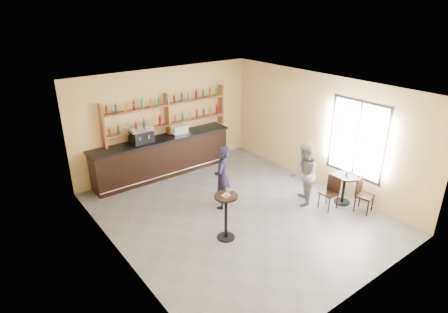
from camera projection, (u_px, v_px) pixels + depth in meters
floor at (237, 213)px, 9.52m from camera, size 7.00×7.00×0.00m
ceiling at (239, 89)px, 8.28m from camera, size 7.00×7.00×0.00m
wall_back at (166, 120)px, 11.47m from camera, size 7.00×0.00×7.00m
wall_front at (367, 219)px, 6.33m from camera, size 7.00×0.00×7.00m
wall_left at (117, 191)px, 7.24m from camera, size 0.00×7.00×7.00m
wall_right at (320, 131)px, 10.57m from camera, size 0.00×7.00×7.00m
window_pane at (357, 139)px, 9.64m from camera, size 0.00×2.00×2.00m
window_frame at (357, 139)px, 9.64m from camera, size 0.04×1.70×2.10m
shelf_unit at (168, 115)px, 11.30m from camera, size 4.00×0.26×1.40m
liquor_bottles at (167, 109)px, 11.23m from camera, size 3.68×0.10×1.00m
bar_counter at (163, 157)px, 11.41m from camera, size 4.43×0.86×1.20m
espresso_machine at (141, 135)px, 10.73m from camera, size 0.68×0.48×0.45m
pastry_case at (179, 130)px, 11.44m from camera, size 0.52×0.44×0.29m
pedestal_table at (226, 217)px, 8.34m from camera, size 0.69×0.69×1.09m
napkin at (226, 195)px, 8.12m from camera, size 0.17×0.17×0.00m
donut at (227, 194)px, 8.11m from camera, size 0.14×0.14×0.05m
cup_pedestal at (228, 190)px, 8.26m from camera, size 0.15×0.15×0.09m
man_main at (222, 177)px, 9.52m from camera, size 0.73×0.70×1.69m
cafe_table at (344, 189)px, 9.88m from camera, size 0.78×0.78×0.80m
cup_cafe at (347, 173)px, 9.73m from camera, size 0.12×0.12×0.09m
chair_west at (329, 193)px, 9.59m from camera, size 0.38×0.38×0.88m
chair_south at (365, 196)px, 9.44m from camera, size 0.47×0.47×0.90m
patron_second at (304, 175)px, 9.69m from camera, size 1.02×1.03×1.68m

